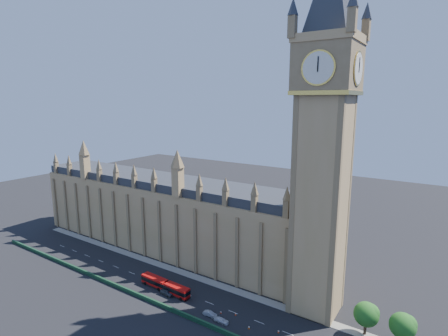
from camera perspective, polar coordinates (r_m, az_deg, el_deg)
The scene contains 15 objects.
ground at distance 113.23m, azimuth -7.63°, elevation -19.21°, with size 400.00×400.00×0.00m, color black.
palace_westminster at distance 137.95m, azimuth -9.67°, elevation -7.31°, with size 120.00×20.00×28.00m.
elizabeth_tower at distance 91.34m, azimuth 16.25°, elevation 9.17°, with size 20.59×20.59×105.00m.
bridge_parapet at distance 107.32m, azimuth -11.01°, elevation -20.79°, with size 160.00×0.60×1.20m, color #1E4C2D.
kerb_north at distance 119.55m, azimuth -4.51°, elevation -17.36°, with size 160.00×3.00×0.16m, color gray.
tree_east_near at distance 98.52m, azimuth 22.36°, elevation -21.17°, with size 6.00×6.00×8.50m.
tree_east_far at distance 97.78m, azimuth 27.31°, elevation -21.86°, with size 6.00×6.00×8.50m.
red_bus at distance 112.98m, azimuth -9.62°, elevation -18.40°, with size 18.24×3.44×3.09m.
car_grey at distance 111.17m, azimuth -9.28°, elevation -19.40°, with size 1.92×4.76×1.62m, color #43444B.
car_silver at distance 101.23m, azimuth -2.31°, elevation -22.69°, with size 1.35×3.88×1.28m, color #989A9F.
car_white at distance 98.87m, azimuth -0.43°, elevation -23.63°, with size 1.68×4.12×1.20m, color silver.
cone_a at distance 97.08m, azimuth 4.09°, elevation -24.54°, with size 0.54×0.54×0.79m.
cone_b at distance 102.32m, azimuth -0.51°, elevation -22.49°, with size 0.50×0.50×0.66m.
cone_c at distance 101.65m, azimuth 1.90°, elevation -22.71°, with size 0.59×0.59×0.77m.
cone_d at distance 96.61m, azimuth 8.90°, elevation -24.87°, with size 0.53×0.53×0.76m.
Camera 1 is at (65.22, -73.17, 56.69)m, focal length 28.00 mm.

